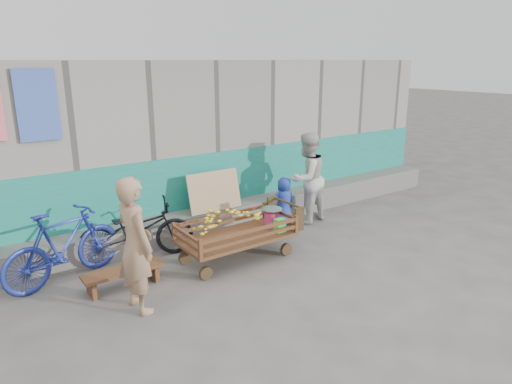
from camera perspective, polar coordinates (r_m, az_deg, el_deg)
ground at (r=6.42m, az=2.88°, el=-11.77°), size 80.00×80.00×0.00m
building_wall at (r=9.32m, az=-12.68°, el=6.29°), size 12.00×3.50×3.00m
banana_cart at (r=7.01m, az=-2.70°, el=-4.30°), size 1.93×0.88×0.82m
bench at (r=6.57m, az=-16.26°, el=-9.81°), size 1.08×0.32×0.27m
vendor_man at (r=5.72m, az=-14.85°, el=-6.45°), size 0.47×0.66×1.71m
woman at (r=8.62m, az=6.36°, el=1.73°), size 0.94×0.79×1.73m
child at (r=8.53m, az=3.53°, el=-1.19°), size 0.47×0.33×0.92m
bicycle_dark at (r=7.34m, az=-14.68°, el=-4.65°), size 1.85×1.08×0.92m
bicycle_blue at (r=6.90m, az=-22.93°, el=-6.23°), size 1.83×0.98×1.06m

